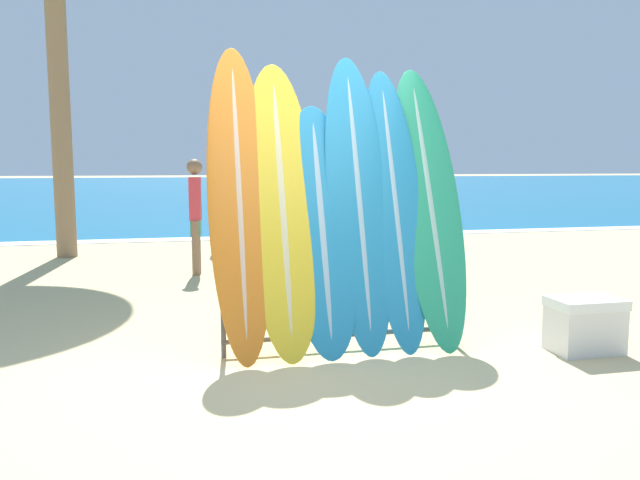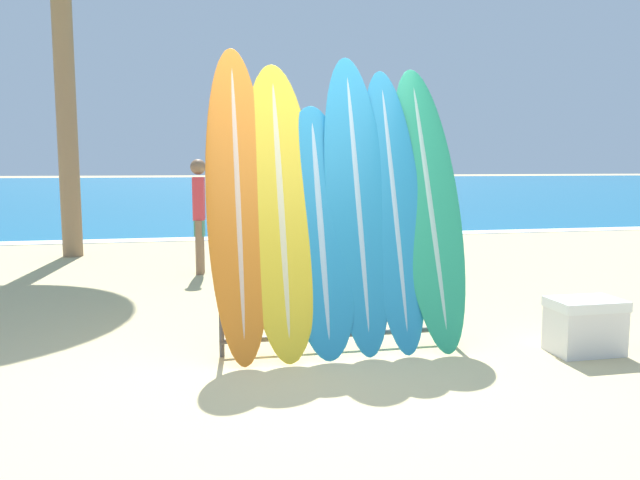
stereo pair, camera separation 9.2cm
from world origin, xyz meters
The scene contains 14 objects.
ground_plane centered at (0.00, 0.00, 0.00)m, with size 160.00×160.00×0.00m, color tan.
ocean_water centered at (0.00, 37.46, 0.00)m, with size 120.00×60.00×0.01m.
surfboard_rack centered at (0.33, 0.37, 0.43)m, with size 1.94×0.04×0.78m.
surfboard_slot_0 centered at (-0.47, 0.53, 1.24)m, with size 0.50×1.06×2.47m.
surfboard_slot_1 centered at (-0.13, 0.50, 1.17)m, with size 0.60×1.01×2.34m.
surfboard_slot_2 centered at (0.17, 0.43, 0.99)m, with size 0.60×0.84×1.99m.
surfboard_slot_3 centered at (0.50, 0.50, 1.20)m, with size 0.52×0.91×2.41m.
surfboard_slot_4 centered at (0.80, 0.48, 1.15)m, with size 0.48×0.91×2.30m.
surfboard_slot_5 centered at (1.12, 0.51, 1.17)m, with size 0.54×1.06×2.34m.
person_near_water centered at (-0.25, 6.46, 0.89)m, with size 0.28×0.24×1.64m.
person_mid_beach centered at (1.36, 5.08, 0.92)m, with size 0.28×0.22×1.68m.
person_far_left centered at (0.31, 3.38, 0.91)m, with size 0.27×0.28×1.66m.
person_far_right centered at (-0.72, 4.18, 0.85)m, with size 0.21×0.26×1.56m.
cooler_box centered at (2.20, -0.12, 0.22)m, with size 0.55×0.37×0.44m.
Camera 2 is at (-0.84, -4.40, 1.49)m, focal length 35.00 mm.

